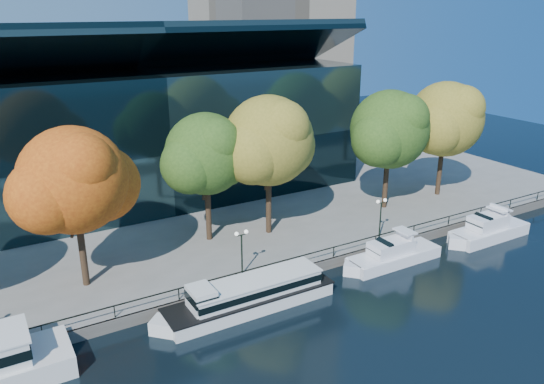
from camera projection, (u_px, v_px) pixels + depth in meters
ground at (308, 296)px, 43.99m from camera, size 160.00×160.00×0.00m
promenade at (161, 176)px, 73.47m from camera, size 90.00×67.08×1.00m
railing at (287, 260)px, 46.00m from camera, size 88.20×0.08×0.99m
convention_building at (138, 129)px, 65.19m from camera, size 50.00×24.57×21.43m
tour_boat at (246, 295)px, 41.74m from camera, size 15.29×3.41×2.90m
cruiser_near at (391, 255)px, 49.20m from camera, size 10.53×2.71×3.05m
cruiser_far at (487, 230)px, 54.42m from camera, size 10.29×2.85×3.36m
tree_1 at (76, 182)px, 40.95m from camera, size 10.53×8.64×13.28m
tree_2 at (208, 155)px, 49.66m from camera, size 9.70×7.95×12.58m
tree_3 at (271, 142)px, 51.01m from camera, size 10.97×8.99×13.93m
tree_4 at (391, 131)px, 57.99m from camera, size 10.82×8.87×13.37m
tree_5 at (447, 121)px, 62.09m from camera, size 11.00×9.02×13.69m
lamp_1 at (242, 242)px, 44.54m from camera, size 1.26×0.36×4.03m
lamp_2 at (381, 209)px, 51.85m from camera, size 1.26×0.36×4.03m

